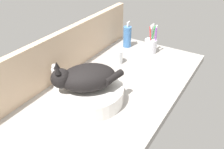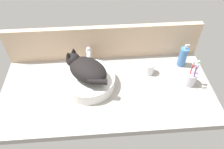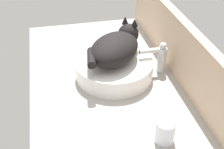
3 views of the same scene
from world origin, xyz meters
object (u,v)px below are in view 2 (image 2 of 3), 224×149
at_px(toothbrush_cup, 190,78).
at_px(water_glass, 149,69).
at_px(faucet, 89,56).
at_px(sink_basin, 89,81).
at_px(cat, 86,69).
at_px(soap_dispenser, 183,57).

height_order(toothbrush_cup, water_glass, toothbrush_cup).
bearing_deg(faucet, toothbrush_cup, -20.45).
xyz_separation_m(faucet, water_glass, (0.39, -0.12, -0.04)).
bearing_deg(sink_basin, cat, 140.67).
height_order(cat, water_glass, cat).
bearing_deg(soap_dispenser, faucet, 174.86).
bearing_deg(sink_basin, faucet, 89.24).
relative_size(soap_dispenser, water_glass, 2.20).
bearing_deg(soap_dispenser, cat, -168.49).
bearing_deg(sink_basin, soap_dispenser, 12.47).
bearing_deg(cat, soap_dispenser, 11.51).
bearing_deg(sink_basin, water_glass, 11.30).
relative_size(sink_basin, water_glass, 4.09).
distance_m(faucet, soap_dispenser, 0.62).
height_order(sink_basin, toothbrush_cup, toothbrush_cup).
distance_m(sink_basin, cat, 0.10).
relative_size(cat, water_glass, 3.84).
bearing_deg(water_glass, cat, -170.19).
distance_m(soap_dispenser, water_glass, 0.24).
distance_m(cat, toothbrush_cup, 0.64).
xyz_separation_m(faucet, toothbrush_cup, (0.62, -0.23, -0.02)).
bearing_deg(cat, toothbrush_cup, -4.18).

